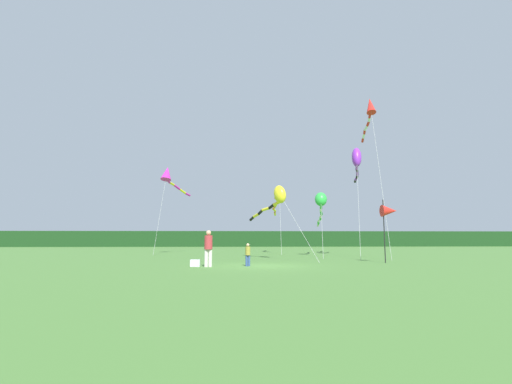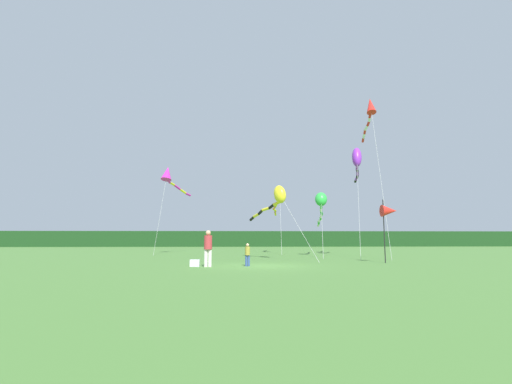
% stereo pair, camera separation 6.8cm
% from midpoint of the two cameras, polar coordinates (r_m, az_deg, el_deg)
% --- Properties ---
extents(ground_plane, '(120.00, 120.00, 0.00)m').
position_cam_midpoint_polar(ground_plane, '(19.63, 1.07, -11.21)').
color(ground_plane, '#477533').
extents(distant_treeline, '(108.00, 3.29, 2.60)m').
position_cam_midpoint_polar(distant_treeline, '(64.55, -1.86, -7.16)').
color(distant_treeline, '#193D19').
rests_on(distant_treeline, ground).
extents(person_adult, '(0.40, 0.40, 1.81)m').
position_cam_midpoint_polar(person_adult, '(18.97, -7.23, -8.24)').
color(person_adult, silver).
rests_on(person_adult, ground).
extents(person_child, '(0.25, 0.25, 1.15)m').
position_cam_midpoint_polar(person_child, '(19.38, -1.20, -9.35)').
color(person_child, '#334C8C').
rests_on(person_child, ground).
extents(cooler_box, '(0.48, 0.39, 0.35)m').
position_cam_midpoint_polar(cooler_box, '(19.42, -9.21, -10.65)').
color(cooler_box, silver).
rests_on(cooler_box, ground).
extents(banner_flag_pole, '(0.90, 0.70, 3.67)m').
position_cam_midpoint_polar(banner_flag_pole, '(23.24, 19.72, -2.81)').
color(banner_flag_pole, black).
rests_on(banner_flag_pole, ground).
extents(kite_red, '(1.35, 8.23, 12.62)m').
position_cam_midpoint_polar(kite_red, '(31.96, 17.05, 11.82)').
color(kite_red, '#B2B2B2').
rests_on(kite_red, ground).
extents(kite_green, '(1.93, 9.69, 5.25)m').
position_cam_midpoint_polar(kite_green, '(31.03, 9.93, -1.67)').
color(kite_green, '#B2B2B2').
rests_on(kite_green, ground).
extents(kite_magenta, '(2.33, 6.24, 7.98)m').
position_cam_midpoint_polar(kite_magenta, '(34.98, -13.14, 2.47)').
color(kite_magenta, '#B2B2B2').
rests_on(kite_magenta, ground).
extents(kite_orange, '(1.10, 8.68, 6.44)m').
position_cam_midpoint_polar(kite_orange, '(35.88, 3.59, -0.55)').
color(kite_orange, '#B2B2B2').
rests_on(kite_orange, ground).
extents(kite_purple, '(2.70, 8.53, 8.85)m').
position_cam_midpoint_polar(kite_purple, '(31.38, 15.20, 4.83)').
color(kite_purple, '#B2B2B2').
rests_on(kite_purple, ground).
extents(kite_yellow, '(3.82, 7.23, 5.13)m').
position_cam_midpoint_polar(kite_yellow, '(25.43, 3.27, -0.85)').
color(kite_yellow, '#B2B2B2').
rests_on(kite_yellow, ground).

